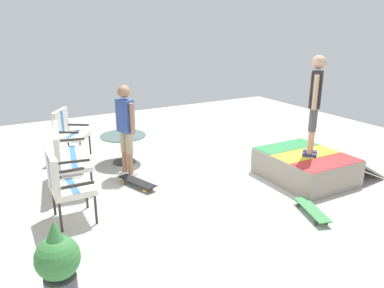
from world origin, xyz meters
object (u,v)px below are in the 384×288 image
Objects in this scene: patio_bench at (66,152)px; person_skater at (315,98)px; person_watching at (126,124)px; patio_chair_by_wall at (63,181)px; skate_ramp at (306,166)px; patio_table at (123,143)px; patio_chair_near_house at (67,130)px; skateboard_by_bench at (137,182)px; skateboard_spare at (312,210)px; potted_plant at (58,263)px.

person_skater is (-1.86, -3.75, 0.86)m from patio_bench.
person_skater reaches higher than person_watching.
person_skater is at bearing -98.65° from patio_chair_by_wall.
skate_ramp is 2.11× the size of patio_table.
skate_ramp is at bearing -132.87° from patio_chair_near_house.
skate_ramp reaches higher than skateboard_by_bench.
patio_chair_near_house reaches higher than skate_ramp.
patio_chair_by_wall is at bearing 115.68° from skateboard_by_bench.
patio_bench is 1.46m from patio_chair_near_house.
skateboard_spare is (-3.45, -1.62, -0.32)m from patio_table.
person_watching is at bearing 56.05° from person_skater.
patio_bench is 4.28m from person_skater.
skate_ramp is at bearing -20.30° from person_skater.
patio_table is at bearing -9.80° from skateboard_by_bench.
patio_chair_by_wall is 0.61× the size of person_watching.
skate_ramp reaches higher than skateboard_spare.
person_skater reaches higher than skateboard_by_bench.
person_skater is (-3.28, -3.42, 0.87)m from patio_chair_near_house.
patio_chair_near_house is 4.45m from potted_plant.
patio_chair_by_wall is at bearing 131.50° from person_watching.
patio_chair_near_house is 4.97m from skateboard_spare.
skate_ramp is 1.86× the size of patio_chair_by_wall.
patio_chair_near_house is 4.82m from person_skater.
skate_ramp is at bearing -97.53° from patio_chair_by_wall.
patio_table is at bearing -28.61° from potted_plant.
skateboard_spare is at bearing -147.23° from person_watching.
skateboard_spare is (-1.05, 0.93, -0.16)m from skate_ramp.
skateboard_by_bench is 0.89× the size of potted_plant.
patio_chair_by_wall is at bearing 81.35° from person_skater.
person_skater reaches higher than patio_table.
skateboard_spare is at bearing -88.79° from potted_plant.
skate_ramp is 1.43× the size of patio_bench.
skateboard_spare is at bearing -116.75° from patio_chair_by_wall.
patio_chair_near_house is 1.24× the size of skateboard_by_bench.
person_watching is 1.05m from skateboard_by_bench.
skateboard_spare is at bearing -134.84° from patio_bench.
patio_bench is at bearing -13.52° from potted_plant.
patio_table is at bearing -131.77° from patio_chair_near_house.
patio_chair_by_wall is 1.71m from potted_plant.
skateboard_spare is at bearing -149.32° from patio_chair_near_house.
patio_chair_by_wall is at bearing 166.66° from patio_bench.
patio_table is 1.10× the size of skateboard_spare.
skate_ramp is 2.06× the size of potted_plant.
patio_chair_near_house is 2.21m from skateboard_by_bench.
potted_plant is (-3.52, 1.92, 0.06)m from patio_table.
person_watching is at bearing -153.56° from patio_chair_near_house.
person_watching is at bearing -48.50° from patio_chair_by_wall.
skateboard_by_bench is at bearing 39.72° from skateboard_spare.
patio_chair_near_house reaches higher than potted_plant.
person_watching is at bearing -31.58° from potted_plant.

